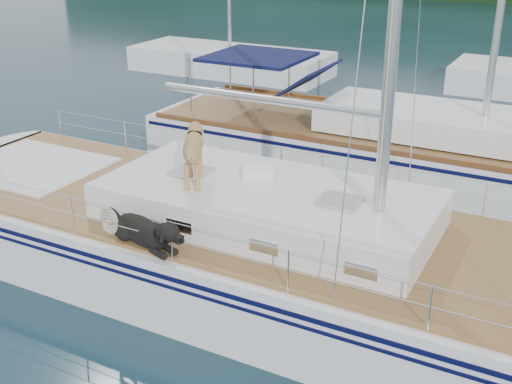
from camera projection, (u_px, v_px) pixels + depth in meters
The scene contains 4 objects.
ground at pixel (225, 276), 11.01m from camera, with size 120.00×120.00×0.00m, color black.
main_sailboat at pixel (228, 243), 10.70m from camera, with size 12.00×3.89×14.01m.
neighbor_sailboat at pixel (380, 147), 15.37m from camera, with size 11.00×3.50×13.30m.
bg_boat_west at pixel (230, 62), 25.68m from camera, with size 8.00×3.00×11.65m.
Camera 1 is at (4.96, -8.21, 5.62)m, focal length 45.00 mm.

